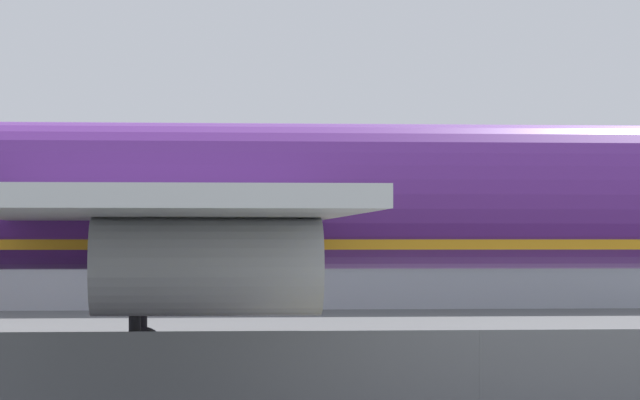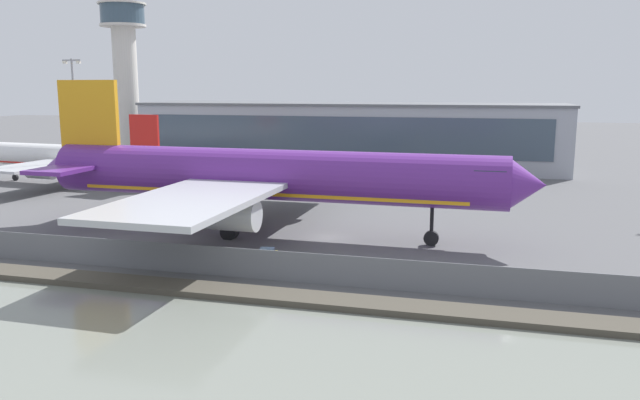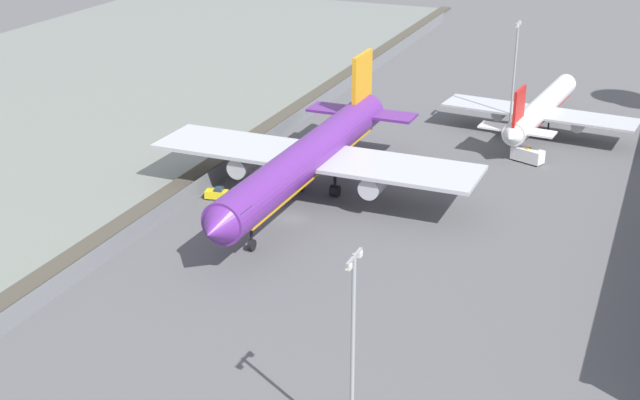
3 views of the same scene
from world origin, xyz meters
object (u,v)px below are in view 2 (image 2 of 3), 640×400
Objects in this scene: control_tower at (125,65)px; passenger_jet_white_red at (72,157)px; apron_light_mast_apron_west at (75,117)px; baggage_tug at (266,260)px; ops_van at (159,180)px; cargo_jet_purple at (262,176)px.

passenger_jet_white_red is at bearing -71.16° from control_tower.
passenger_jet_white_red is at bearing 135.72° from apron_light_mast_apron_west.
apron_light_mast_apron_west is at bearing -67.65° from control_tower.
baggage_tug is 50.94m from ops_van.
apron_light_mast_apron_west is (4.51, -4.40, 6.91)m from passenger_jet_white_red.
cargo_jet_purple is 1.44× the size of passenger_jet_white_red.
control_tower is (-56.39, 64.40, 14.61)m from cargo_jet_purple.
passenger_jet_white_red reaches higher than baggage_tug.
baggage_tug is 0.61× the size of ops_van.
apron_light_mast_apron_west is (-10.96, -5.24, 10.19)m from ops_van.
cargo_jet_purple reaches higher than ops_van.
control_tower reaches higher than ops_van.
ops_van is at bearing 129.88° from baggage_tug.
passenger_jet_white_red is 7.04× the size of ops_van.
control_tower is at bearing 108.84° from passenger_jet_white_red.
apron_light_mast_apron_west reaches higher than cargo_jet_purple.
cargo_jet_purple is 44.45m from apron_light_mast_apron_west.
baggage_tug is at bearing -51.44° from control_tower.
baggage_tug is 100.45m from control_tower.
apron_light_mast_apron_west is (17.71, -43.07, -9.63)m from control_tower.
control_tower is at bearing 112.35° from apron_light_mast_apron_west.
cargo_jet_purple is at bearing -48.80° from control_tower.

